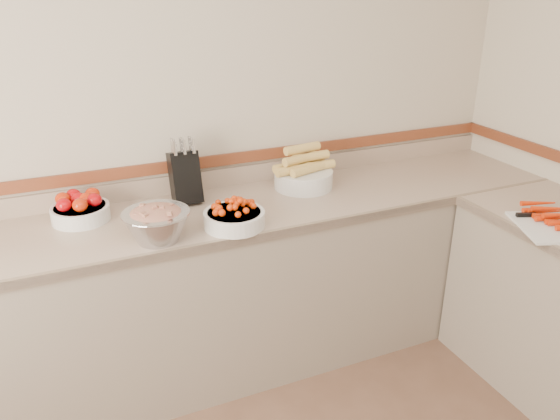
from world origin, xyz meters
name	(u,v)px	position (x,y,z in m)	size (l,w,h in m)	color
back_wall	(163,119)	(0.00, 2.00, 1.30)	(4.00, 4.00, 0.00)	beige
counter_back	(192,296)	(0.00, 1.68, 0.45)	(4.00, 0.65, 1.08)	tan
knife_block	(185,176)	(0.05, 1.85, 1.04)	(0.14, 0.17, 0.34)	black
tomato_bowl	(80,209)	(-0.46, 1.83, 0.96)	(0.27, 0.27, 0.13)	white
cherry_tomato_bowl	(234,216)	(0.18, 1.47, 0.95)	(0.28, 0.28, 0.16)	white
corn_bowl	(303,174)	(0.68, 1.80, 0.98)	(0.35, 0.32, 0.23)	white
rhubarb_bowl	(157,223)	(-0.17, 1.47, 0.98)	(0.29, 0.29, 0.17)	#B2B2BA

